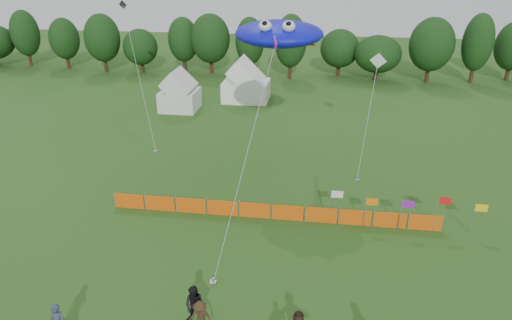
# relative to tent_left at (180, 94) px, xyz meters

# --- Properties ---
(treeline) EXTENTS (104.57, 8.78, 8.36)m
(treeline) POSITION_rel_tent_left_xyz_m (12.89, 15.71, 2.51)
(treeline) COLOR #382314
(treeline) RESTS_ON ground
(tent_left) EXTENTS (3.77, 3.77, 3.32)m
(tent_left) POSITION_rel_tent_left_xyz_m (0.00, 0.00, 0.00)
(tent_left) COLOR silver
(tent_left) RESTS_ON ground
(tent_right) EXTENTS (5.03, 4.02, 3.55)m
(tent_right) POSITION_rel_tent_left_xyz_m (6.27, 4.21, 0.11)
(tent_right) COLOR white
(tent_right) RESTS_ON ground
(barrier_fence) EXTENTS (19.90, 0.06, 1.00)m
(barrier_fence) POSITION_rel_tent_left_xyz_m (11.78, -20.25, -1.18)
(barrier_fence) COLOR #D8540C
(barrier_fence) RESTS_ON ground
(flag_row) EXTENTS (8.73, 0.44, 2.25)m
(flag_row) POSITION_rel_tent_left_xyz_m (19.44, -20.27, -0.29)
(flag_row) COLOR gray
(flag_row) RESTS_ON ground
(spectator_b) EXTENTS (1.02, 0.85, 1.89)m
(spectator_b) POSITION_rel_tent_left_xyz_m (9.50, -29.29, -0.73)
(spectator_b) COLOR black
(spectator_b) RESTS_ON ground
(spectator_c) EXTENTS (1.04, 0.62, 1.58)m
(spectator_c) POSITION_rel_tent_left_xyz_m (9.86, -29.77, -0.89)
(spectator_c) COLOR #372516
(spectator_c) RESTS_ON ground
(stingray_kite) EXTENTS (6.39, 20.78, 11.08)m
(stingray_kite) POSITION_rel_tent_left_xyz_m (11.45, -13.37, 8.32)
(stingray_kite) COLOR #1015E9
(stingray_kite) RESTS_ON ground
(small_kite_white) EXTENTS (1.75, 4.07, 8.37)m
(small_kite_white) POSITION_rel_tent_left_xyz_m (18.01, -11.54, 3.88)
(small_kite_white) COLOR white
(small_kite_white) RESTS_ON ground
(small_kite_dark) EXTENTS (7.06, 11.80, 10.75)m
(small_kite_dark) POSITION_rel_tent_left_xyz_m (-2.52, -4.46, 4.38)
(small_kite_dark) COLOR black
(small_kite_dark) RESTS_ON ground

